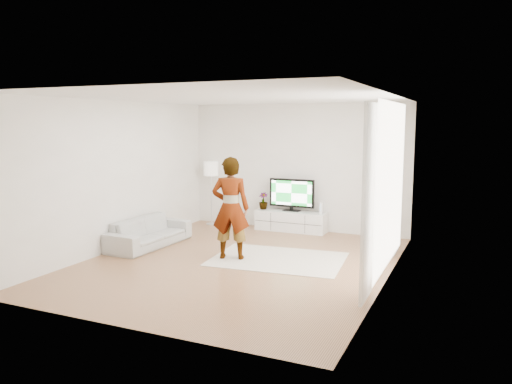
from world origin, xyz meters
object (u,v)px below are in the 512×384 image
at_px(rug, 278,259).
at_px(floor_lamp, 211,171).
at_px(media_console, 291,221).
at_px(television, 292,194).
at_px(sofa, 149,232).
at_px(player, 231,208).

distance_m(rug, floor_lamp, 3.61).
bearing_deg(media_console, television, 90.00).
relative_size(media_console, rug, 0.70).
height_order(television, rug, television).
xyz_separation_m(rug, sofa, (-2.65, -0.11, 0.27)).
xyz_separation_m(television, sofa, (-2.06, -2.42, -0.56)).
bearing_deg(player, television, -111.74).
xyz_separation_m(rug, player, (-0.78, -0.29, 0.91)).
bearing_deg(rug, media_console, 104.39).
distance_m(television, sofa, 3.23).
distance_m(media_console, player, 2.67).
relative_size(player, floor_lamp, 1.21).
bearing_deg(television, rug, -75.77).
distance_m(rug, sofa, 2.66).
bearing_deg(player, rug, -177.08).
distance_m(player, sofa, 1.98).
height_order(media_console, sofa, sofa).
distance_m(media_console, sofa, 3.16).
bearing_deg(television, floor_lamp, -177.31).
bearing_deg(sofa, player, -93.56).
bearing_deg(sofa, rug, -85.69).
xyz_separation_m(player, sofa, (-1.87, 0.18, -0.64)).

